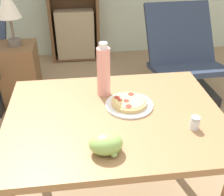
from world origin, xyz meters
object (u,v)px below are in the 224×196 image
at_px(pizza_on_plate, 129,103).
at_px(table_lamp, 8,6).
at_px(salt_shaker, 195,123).
at_px(grape_bunch, 106,144).
at_px(side_table, 21,74).
at_px(lounge_chair_far, 182,70).
at_px(drink_bottle, 104,71).

height_order(pizza_on_plate, table_lamp, table_lamp).
bearing_deg(salt_shaker, pizza_on_plate, 139.75).
xyz_separation_m(grape_bunch, salt_shaker, (0.41, 0.10, -0.01)).
relative_size(pizza_on_plate, side_table, 0.40).
bearing_deg(lounge_chair_far, pizza_on_plate, -124.06).
bearing_deg(grape_bunch, table_lamp, 111.46).
bearing_deg(table_lamp, drink_bottle, -60.38).
bearing_deg(grape_bunch, drink_bottle, 85.48).
xyz_separation_m(pizza_on_plate, lounge_chair_far, (0.79, 1.28, -0.49)).
height_order(pizza_on_plate, drink_bottle, drink_bottle).
relative_size(grape_bunch, table_lamp, 0.28).
height_order(pizza_on_plate, grape_bunch, grape_bunch).
bearing_deg(side_table, salt_shaker, -55.88).
height_order(salt_shaker, side_table, salt_shaker).
height_order(pizza_on_plate, side_table, pizza_on_plate).
distance_m(drink_bottle, lounge_chair_far, 1.58).
bearing_deg(drink_bottle, pizza_on_plate, -49.50).
height_order(drink_bottle, table_lamp, table_lamp).
bearing_deg(table_lamp, lounge_chair_far, -2.43).
distance_m(salt_shaker, side_table, 1.96).
distance_m(pizza_on_plate, lounge_chair_far, 1.58).
bearing_deg(drink_bottle, lounge_chair_far, 51.98).
bearing_deg(pizza_on_plate, lounge_chair_far, 58.54).
bearing_deg(grape_bunch, salt_shaker, 14.10).
height_order(lounge_chair_far, side_table, lounge_chair_far).
distance_m(side_table, table_lamp, 0.65).
xyz_separation_m(grape_bunch, drink_bottle, (0.04, 0.45, 0.09)).
distance_m(drink_bottle, table_lamp, 1.40).
height_order(drink_bottle, side_table, drink_bottle).
bearing_deg(pizza_on_plate, salt_shaker, -40.25).
bearing_deg(drink_bottle, table_lamp, 119.62).
bearing_deg(lounge_chair_far, salt_shaker, -112.02).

